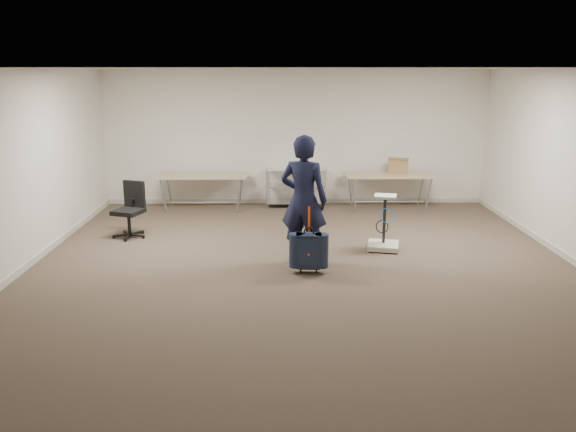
{
  "coord_description": "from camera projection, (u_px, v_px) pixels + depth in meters",
  "views": [
    {
      "loc": [
        -0.36,
        -7.28,
        2.79
      ],
      "look_at": [
        -0.23,
        0.3,
        0.81
      ],
      "focal_mm": 35.0,
      "sensor_mm": 36.0,
      "label": 1
    }
  ],
  "objects": [
    {
      "name": "ground",
      "position": [
        305.0,
        278.0,
        7.76
      ],
      "size": [
        9.0,
        9.0,
        0.0
      ],
      "primitive_type": "plane",
      "color": "#443629",
      "rests_on": "ground"
    },
    {
      "name": "room_shell",
      "position": [
        301.0,
        244.0,
        9.08
      ],
      "size": [
        8.0,
        9.0,
        9.0
      ],
      "color": "silver",
      "rests_on": "ground"
    },
    {
      "name": "folding_table_left",
      "position": [
        203.0,
        177.0,
        11.38
      ],
      "size": [
        1.8,
        0.75,
        0.73
      ],
      "color": "tan",
      "rests_on": "ground"
    },
    {
      "name": "folding_table_right",
      "position": [
        389.0,
        176.0,
        11.44
      ],
      "size": [
        1.8,
        0.75,
        0.73
      ],
      "color": "tan",
      "rests_on": "ground"
    },
    {
      "name": "wire_shelf",
      "position": [
        296.0,
        186.0,
        11.71
      ],
      "size": [
        1.22,
        0.47,
        0.8
      ],
      "color": "silver",
      "rests_on": "ground"
    },
    {
      "name": "person",
      "position": [
        304.0,
        200.0,
        8.14
      ],
      "size": [
        0.8,
        0.65,
        1.91
      ],
      "primitive_type": "imported",
      "rotation": [
        0.0,
        0.0,
        2.82
      ],
      "color": "black",
      "rests_on": "ground"
    },
    {
      "name": "suitcase",
      "position": [
        309.0,
        251.0,
        7.86
      ],
      "size": [
        0.37,
        0.23,
        0.97
      ],
      "color": "black",
      "rests_on": "ground"
    },
    {
      "name": "office_chair",
      "position": [
        130.0,
        220.0,
        9.61
      ],
      "size": [
        0.57,
        0.58,
        0.95
      ],
      "color": "black",
      "rests_on": "ground"
    },
    {
      "name": "equipment_cart",
      "position": [
        384.0,
        235.0,
        8.94
      ],
      "size": [
        0.58,
        0.58,
        0.89
      ],
      "color": "beige",
      "rests_on": "ground"
    },
    {
      "name": "cardboard_box",
      "position": [
        398.0,
        166.0,
        11.48
      ],
      "size": [
        0.46,
        0.39,
        0.3
      ],
      "primitive_type": "cube",
      "rotation": [
        0.0,
        0.0,
        -0.26
      ],
      "color": "#997047",
      "rests_on": "folding_table_right"
    }
  ]
}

